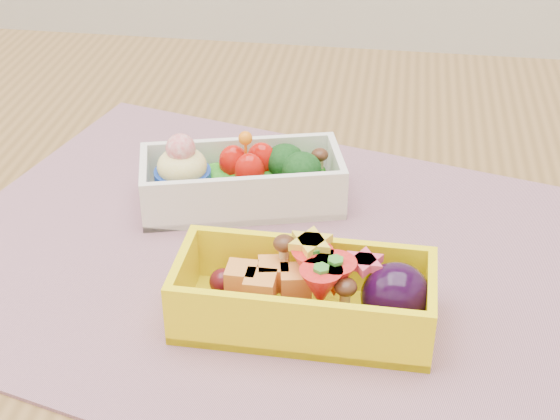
# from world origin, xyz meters

# --- Properties ---
(table) EXTENTS (1.20, 0.80, 0.75)m
(table) POSITION_xyz_m (0.00, 0.00, 0.65)
(table) COLOR brown
(table) RESTS_ON ground
(placemat) EXTENTS (0.55, 0.47, 0.00)m
(placemat) POSITION_xyz_m (-0.05, -0.02, 0.75)
(placemat) COLOR #A16F7A
(placemat) RESTS_ON table
(bento_white) EXTENTS (0.17, 0.11, 0.06)m
(bento_white) POSITION_xyz_m (-0.08, 0.05, 0.77)
(bento_white) COLOR white
(bento_white) RESTS_ON placemat
(bento_yellow) EXTENTS (0.16, 0.07, 0.05)m
(bento_yellow) POSITION_xyz_m (-0.01, -0.08, 0.78)
(bento_yellow) COLOR yellow
(bento_yellow) RESTS_ON placemat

